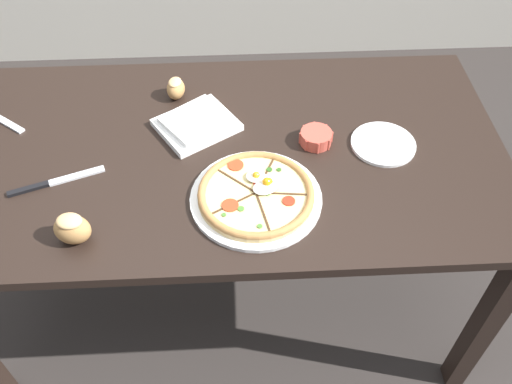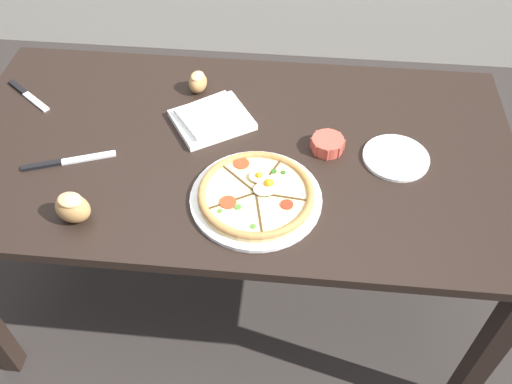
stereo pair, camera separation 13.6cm
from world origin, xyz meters
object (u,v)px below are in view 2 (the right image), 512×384
object	(u,v)px
ramekin_bowl	(328,144)
pizza	(256,195)
dining_table	(235,169)
napkin_folded	(212,118)
bread_piece_near	(198,82)
bread_piece_mid	(72,207)
knife_spare	(68,161)
knife_main	(28,95)
side_saucer	(396,158)

from	to	relation	value
ramekin_bowl	pizza	bearing A→B (deg)	-130.80
dining_table	napkin_folded	bearing A→B (deg)	129.26
ramekin_bowl	bread_piece_near	size ratio (longest dim) A/B	1.21
napkin_folded	bread_piece_mid	bearing A→B (deg)	-125.53
napkin_folded	dining_table	bearing A→B (deg)	-50.74
ramekin_bowl	knife_spare	distance (m)	0.72
pizza	ramekin_bowl	distance (m)	0.27
ramekin_bowl	knife_main	size ratio (longest dim) A/B	0.55
napkin_folded	side_saucer	distance (m)	0.54
bread_piece_mid	pizza	bearing A→B (deg)	13.45
pizza	ramekin_bowl	world-z (taller)	pizza
bread_piece_mid	knife_spare	size ratio (longest dim) A/B	0.42
knife_main	side_saucer	bearing A→B (deg)	28.73
dining_table	ramekin_bowl	distance (m)	0.29
knife_main	knife_spare	distance (m)	0.35
bread_piece_mid	knife_spare	bearing A→B (deg)	114.26
bread_piece_near	bread_piece_mid	distance (m)	0.58
napkin_folded	bread_piece_mid	xyz separation A→B (m)	(-0.28, -0.40, 0.03)
bread_piece_near	side_saucer	world-z (taller)	bread_piece_near
pizza	knife_main	distance (m)	0.83
bread_piece_mid	knife_main	world-z (taller)	bread_piece_mid
dining_table	ramekin_bowl	size ratio (longest dim) A/B	16.50
pizza	napkin_folded	size ratio (longest dim) A/B	1.24
napkin_folded	knife_main	xyz separation A→B (m)	(-0.59, 0.07, -0.01)
napkin_folded	knife_main	size ratio (longest dim) A/B	1.57
knife_main	side_saucer	size ratio (longest dim) A/B	0.96
ramekin_bowl	side_saucer	bearing A→B (deg)	-6.43
dining_table	napkin_folded	distance (m)	0.16
pizza	knife_main	xyz separation A→B (m)	(-0.75, 0.36, -0.01)
pizza	knife_spare	xyz separation A→B (m)	(-0.53, 0.09, -0.01)
bread_piece_near	knife_main	size ratio (longest dim) A/B	0.45
dining_table	knife_spare	world-z (taller)	knife_spare
side_saucer	pizza	bearing A→B (deg)	-153.17
dining_table	bread_piece_mid	bearing A→B (deg)	-139.82
pizza	bread_piece_near	size ratio (longest dim) A/B	4.27
pizza	napkin_folded	xyz separation A→B (m)	(-0.16, 0.29, -0.00)
knife_main	side_saucer	xyz separation A→B (m)	(1.12, -0.17, 0.00)
dining_table	bread_piece_near	bearing A→B (deg)	120.48
bread_piece_mid	napkin_folded	bearing A→B (deg)	54.47
ramekin_bowl	knife_spare	size ratio (longest dim) A/B	0.40
dining_table	knife_main	xyz separation A→B (m)	(-0.67, 0.16, 0.10)
dining_table	bread_piece_near	size ratio (longest dim) A/B	20.03
bread_piece_mid	side_saucer	size ratio (longest dim) A/B	0.55
dining_table	ramekin_bowl	bearing A→B (deg)	2.41
ramekin_bowl	napkin_folded	bearing A→B (deg)	166.40
dining_table	knife_main	world-z (taller)	knife_main
pizza	knife_main	size ratio (longest dim) A/B	1.94
bread_piece_near	bread_piece_mid	bearing A→B (deg)	-111.76
dining_table	pizza	world-z (taller)	pizza
bread_piece_mid	knife_spare	distance (m)	0.21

